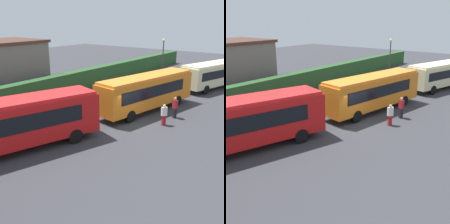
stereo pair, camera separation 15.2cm
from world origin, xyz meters
TOP-DOWN VIEW (x-y plane):
  - ground_plane at (0.00, 0.00)m, footprint 100.06×100.06m
  - bus_red at (-7.76, 2.66)m, footprint 10.12×5.37m
  - bus_orange at (3.68, 0.40)m, footprint 10.74×4.13m
  - bus_cream at (15.56, -1.51)m, footprint 9.43×4.80m
  - person_center at (-3.52, 4.12)m, footprint 0.46×0.44m
  - person_right at (1.33, -2.54)m, footprint 0.50×0.46m
  - person_far at (3.41, -2.47)m, footprint 0.49×0.56m
  - hedge_row at (0.00, 10.77)m, footprint 62.03×1.25m
  - traffic_cone at (22.55, 7.75)m, footprint 0.36×0.36m
  - lamppost at (16.71, 5.64)m, footprint 0.36×0.36m

SIDE VIEW (x-z plane):
  - ground_plane at x=0.00m, z-range 0.00..0.00m
  - traffic_cone at x=22.55m, z-range 0.00..0.60m
  - person_right at x=1.33m, z-range 0.04..1.75m
  - person_far at x=3.41m, z-range 0.04..1.84m
  - person_center at x=-3.52m, z-range 0.06..1.91m
  - hedge_row at x=0.00m, z-range 0.00..2.16m
  - bus_cream at x=15.56m, z-range 0.24..3.28m
  - bus_orange at x=3.68m, z-range 0.24..3.46m
  - bus_red at x=-7.76m, z-range 0.24..3.57m
  - lamppost at x=16.71m, z-range 0.68..6.05m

